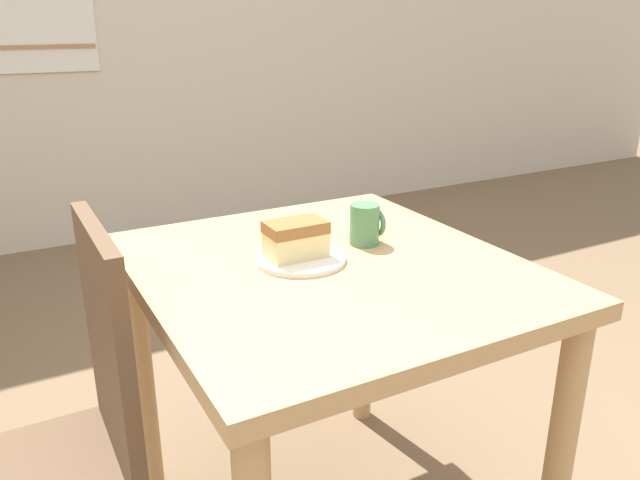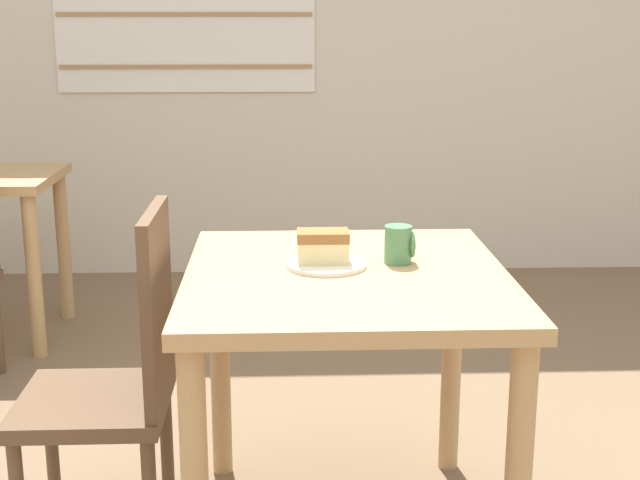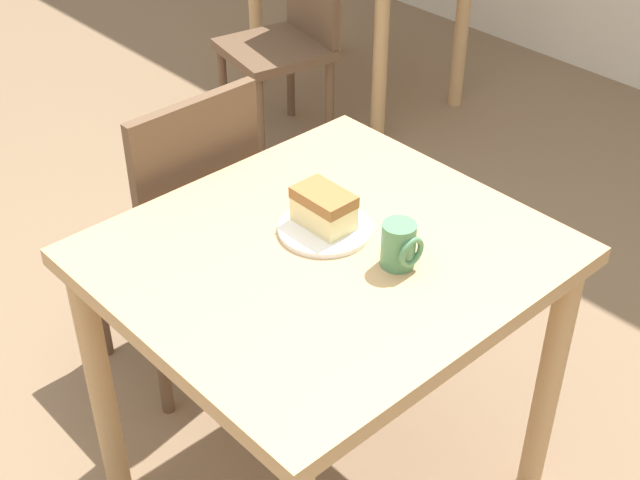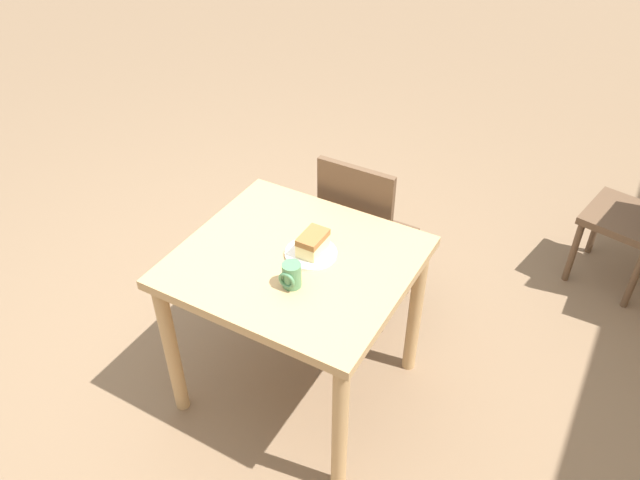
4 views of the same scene
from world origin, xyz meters
name	(u,v)px [view 2 (image 2 of 4)]	position (x,y,z in m)	size (l,w,h in m)	color
wall_back	(294,10)	(0.00, 3.03, 1.41)	(10.00, 0.10, 2.80)	beige
dining_table_near	(346,317)	(0.09, 0.35, 0.64)	(0.81, 0.88, 0.76)	tan
chair_near_window	(119,376)	(-0.49, 0.37, 0.48)	(0.38, 0.38, 0.92)	brown
plate	(326,265)	(0.04, 0.40, 0.76)	(0.20, 0.20, 0.01)	white
cake_slice	(323,246)	(0.03, 0.40, 0.81)	(0.13, 0.08, 0.08)	beige
coffee_mug	(399,245)	(0.23, 0.42, 0.81)	(0.08, 0.07, 0.10)	#4C8456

